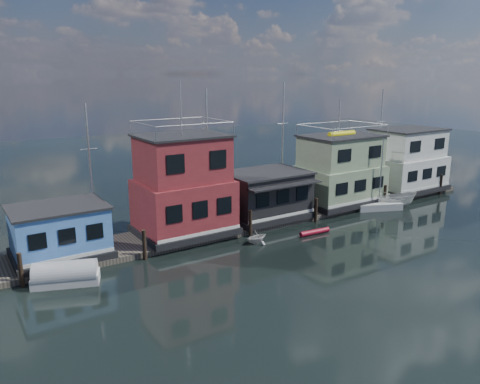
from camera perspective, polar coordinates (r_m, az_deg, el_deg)
ground at (r=34.09m, az=15.80°, el=-8.35°), size 160.00×160.00×0.00m
dock at (r=42.32m, az=3.62°, el=-3.10°), size 48.00×5.00×0.40m
houseboat_blue at (r=34.64m, az=-21.13°, el=-4.54°), size 6.40×4.90×3.66m
houseboat_red at (r=37.02m, az=-6.93°, el=0.56°), size 7.40×5.90×11.86m
houseboat_dark at (r=41.42m, az=3.13°, el=-0.29°), size 7.40×6.10×4.06m
houseboat_green at (r=46.92m, az=12.08°, el=2.55°), size 8.40×5.90×7.03m
houseboat_white at (r=54.35m, az=19.61°, el=3.59°), size 8.40×5.90×6.66m
pilings at (r=39.75m, az=5.65°, el=-2.94°), size 42.28×0.28×2.20m
background_masts at (r=48.61m, az=4.03°, el=5.62°), size 36.40×0.16×12.00m
day_sailer at (r=47.20m, az=16.54°, el=-1.58°), size 4.60×3.03×6.90m
dinghy_white at (r=36.41m, az=2.03°, el=-5.47°), size 2.09×1.85×1.03m
motorboat at (r=48.43m, az=18.48°, el=-0.89°), size 4.26×3.16×1.55m
tarp_runabout at (r=31.48m, az=-20.48°, el=-9.47°), size 4.28×2.85×1.62m
red_kayak at (r=38.89m, az=9.08°, el=-4.83°), size 2.83×0.59×0.41m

